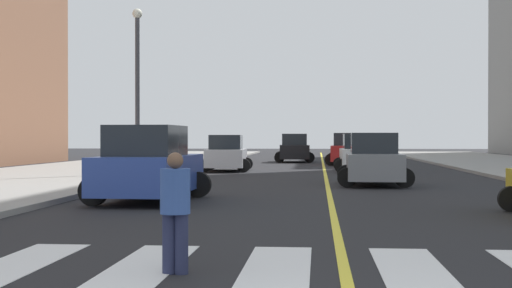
# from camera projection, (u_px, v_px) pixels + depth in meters

# --- Properties ---
(crosswalk_paint) EXTENTS (13.50, 4.00, 0.01)m
(crosswalk_paint) POSITION_uv_depth(u_px,v_px,m) (345.00, 271.00, 9.51)
(crosswalk_paint) COLOR silver
(crosswalk_paint) RESTS_ON ground
(lane_divider_paint) EXTENTS (0.16, 80.00, 0.01)m
(lane_divider_paint) POSITION_uv_depth(u_px,v_px,m) (324.00, 166.00, 45.38)
(lane_divider_paint) COLOR yellow
(lane_divider_paint) RESTS_ON ground
(car_silver_nearest) EXTENTS (2.77, 4.33, 1.90)m
(car_silver_nearest) POSITION_uv_depth(u_px,v_px,m) (226.00, 154.00, 38.01)
(car_silver_nearest) COLOR #B7B7BC
(car_silver_nearest) RESTS_ON ground
(car_white_second) EXTENTS (2.74, 4.38, 1.96)m
(car_white_second) POSITION_uv_depth(u_px,v_px,m) (360.00, 154.00, 37.34)
(car_white_second) COLOR silver
(car_white_second) RESTS_ON ground
(car_gray_third) EXTENTS (2.77, 4.38, 1.94)m
(car_gray_third) POSITION_uv_depth(u_px,v_px,m) (374.00, 161.00, 26.88)
(car_gray_third) COLOR slate
(car_gray_third) RESTS_ON ground
(car_blue_fifth) EXTENTS (3.03, 4.75, 2.09)m
(car_blue_fifth) POSITION_uv_depth(u_px,v_px,m) (148.00, 166.00, 19.90)
(car_blue_fifth) COLOR #2D479E
(car_blue_fifth) RESTS_ON ground
(car_black_sixth) EXTENTS (2.99, 4.65, 2.04)m
(car_black_sixth) POSITION_uv_depth(u_px,v_px,m) (294.00, 149.00, 52.20)
(car_black_sixth) COLOR black
(car_black_sixth) RESTS_ON ground
(car_red_seventh) EXTENTS (3.02, 4.70, 2.06)m
(car_red_seventh) POSITION_uv_depth(u_px,v_px,m) (348.00, 150.00, 47.00)
(car_red_seventh) COLOR red
(car_red_seventh) RESTS_ON ground
(pedestrian_crossing) EXTENTS (0.39, 0.39, 1.57)m
(pedestrian_crossing) POSITION_uv_depth(u_px,v_px,m) (175.00, 207.00, 9.35)
(pedestrian_crossing) COLOR #232847
(pedestrian_crossing) RESTS_ON ground
(street_lamp) EXTENTS (0.44, 0.44, 7.32)m
(street_lamp) POSITION_uv_depth(u_px,v_px,m) (137.00, 76.00, 32.07)
(street_lamp) COLOR #38383D
(street_lamp) RESTS_ON sidewalk_kerb_west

